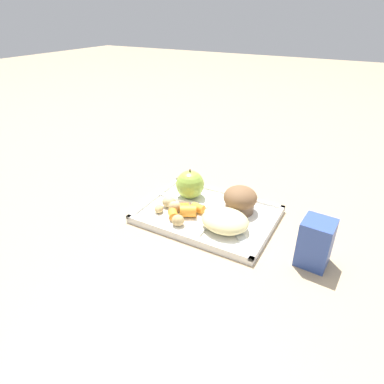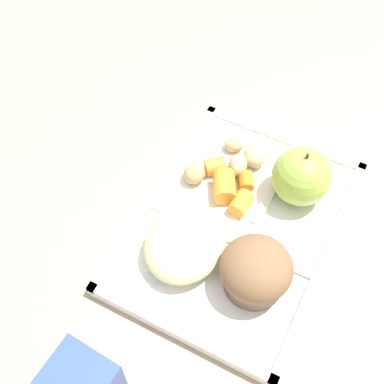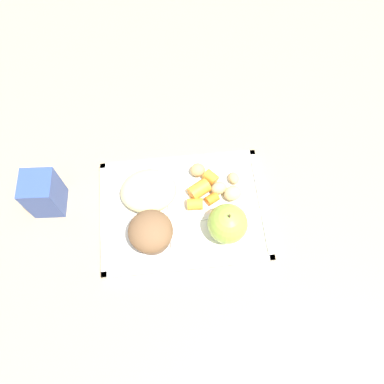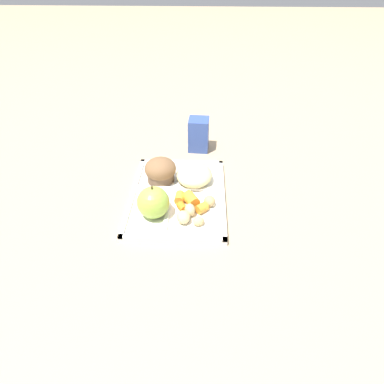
{
  "view_description": "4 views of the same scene",
  "coord_description": "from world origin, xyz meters",
  "px_view_note": "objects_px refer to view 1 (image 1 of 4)",
  "views": [
    {
      "loc": [
        0.29,
        -0.58,
        0.43
      ],
      "look_at": [
        -0.05,
        0.02,
        0.04
      ],
      "focal_mm": 30.98,
      "sensor_mm": 36.0,
      "label": 1
    },
    {
      "loc": [
        0.3,
        0.1,
        0.53
      ],
      "look_at": [
        0.0,
        -0.06,
        0.05
      ],
      "focal_mm": 48.48,
      "sensor_mm": 36.0,
      "label": 2
    },
    {
      "loc": [
        0.01,
        0.26,
        0.68
      ],
      "look_at": [
        -0.02,
        -0.01,
        0.06
      ],
      "focal_mm": 36.18,
      "sensor_mm": 36.0,
      "label": 3
    },
    {
      "loc": [
        -0.64,
        -0.06,
        0.49
      ],
      "look_at": [
        -0.02,
        -0.03,
        0.04
      ],
      "focal_mm": 31.92,
      "sensor_mm": 36.0,
      "label": 4
    }
  ],
  "objects_px": {
    "lunch_tray": "(207,215)",
    "plastic_fork": "(239,233)",
    "green_apple": "(190,185)",
    "bran_muffin": "(240,200)",
    "milk_carton": "(315,243)"
  },
  "relations": [
    {
      "from": "bran_muffin",
      "to": "plastic_fork",
      "type": "distance_m",
      "value": 0.1
    },
    {
      "from": "plastic_fork",
      "to": "milk_carton",
      "type": "bearing_deg",
      "value": -1.1
    },
    {
      "from": "green_apple",
      "to": "milk_carton",
      "type": "relative_size",
      "value": 0.82
    },
    {
      "from": "lunch_tray",
      "to": "plastic_fork",
      "type": "relative_size",
      "value": 2.63
    },
    {
      "from": "green_apple",
      "to": "milk_carton",
      "type": "xyz_separation_m",
      "value": [
        0.32,
        -0.09,
        0.0
      ]
    },
    {
      "from": "lunch_tray",
      "to": "green_apple",
      "type": "relative_size",
      "value": 3.94
    },
    {
      "from": "bran_muffin",
      "to": "milk_carton",
      "type": "bearing_deg",
      "value": -25.69
    },
    {
      "from": "lunch_tray",
      "to": "plastic_fork",
      "type": "height_order",
      "value": "lunch_tray"
    },
    {
      "from": "bran_muffin",
      "to": "milk_carton",
      "type": "height_order",
      "value": "milk_carton"
    },
    {
      "from": "bran_muffin",
      "to": "lunch_tray",
      "type": "bearing_deg",
      "value": -142.65
    },
    {
      "from": "bran_muffin",
      "to": "milk_carton",
      "type": "relative_size",
      "value": 0.83
    },
    {
      "from": "lunch_tray",
      "to": "green_apple",
      "type": "height_order",
      "value": "green_apple"
    },
    {
      "from": "bran_muffin",
      "to": "milk_carton",
      "type": "distance_m",
      "value": 0.21
    },
    {
      "from": "green_apple",
      "to": "lunch_tray",
      "type": "bearing_deg",
      "value": -32.29
    },
    {
      "from": "lunch_tray",
      "to": "green_apple",
      "type": "bearing_deg",
      "value": 147.71
    }
  ]
}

